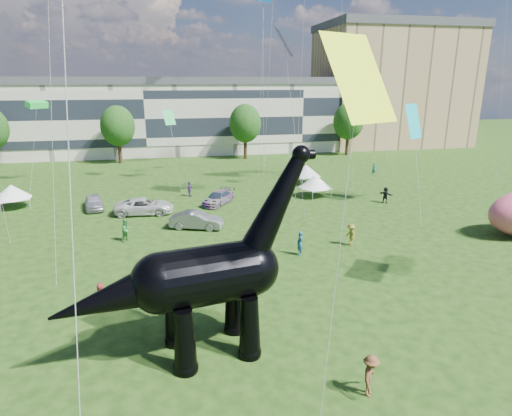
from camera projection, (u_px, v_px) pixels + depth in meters
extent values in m
plane|color=#16330C|center=(279.00, 358.00, 20.12)|extent=(220.00, 220.00, 0.00)
cube|color=beige|center=(146.00, 119.00, 75.04)|extent=(78.00, 11.00, 12.00)
cube|color=tan|center=(391.00, 88.00, 85.70)|extent=(28.00, 18.00, 22.00)
cylinder|color=#382314|center=(120.00, 153.00, 67.08)|extent=(0.56, 0.56, 3.20)
ellipsoid|color=#14380F|center=(117.00, 123.00, 65.73)|extent=(5.20, 5.20, 6.24)
cylinder|color=#382314|center=(245.00, 149.00, 70.95)|extent=(0.56, 0.56, 3.20)
ellipsoid|color=#14380F|center=(245.00, 120.00, 69.59)|extent=(5.20, 5.20, 6.24)
cylinder|color=#382314|center=(347.00, 146.00, 74.42)|extent=(0.56, 0.56, 3.20)
ellipsoid|color=#14380F|center=(349.00, 118.00, 73.07)|extent=(5.20, 5.20, 6.24)
cone|color=black|center=(185.00, 341.00, 18.79)|extent=(1.22, 1.22, 3.06)
sphere|color=black|center=(186.00, 367.00, 19.18)|extent=(1.12, 1.12, 1.12)
cone|color=black|center=(175.00, 316.00, 20.79)|extent=(1.22, 1.22, 3.06)
sphere|color=black|center=(176.00, 340.00, 21.17)|extent=(1.12, 1.12, 1.12)
cone|color=black|center=(250.00, 327.00, 19.87)|extent=(1.22, 1.22, 3.06)
sphere|color=black|center=(250.00, 352.00, 20.26)|extent=(1.12, 1.12, 1.12)
cone|color=black|center=(234.00, 305.00, 21.87)|extent=(1.22, 1.22, 3.06)
sphere|color=black|center=(235.00, 328.00, 22.25)|extent=(1.12, 1.12, 1.12)
cylinder|color=black|center=(208.00, 275.00, 19.59)|extent=(4.69, 3.45, 2.75)
sphere|color=black|center=(161.00, 283.00, 18.84)|extent=(2.75, 2.75, 2.75)
sphere|color=black|center=(251.00, 268.00, 20.35)|extent=(2.65, 2.65, 2.65)
cone|color=black|center=(276.00, 206.00, 19.94)|extent=(4.05, 2.17, 5.40)
sphere|color=black|center=(301.00, 154.00, 19.71)|extent=(0.86, 0.86, 0.86)
cylinder|color=black|center=(307.00, 155.00, 19.83)|extent=(0.78, 0.57, 0.45)
cone|color=black|center=(111.00, 298.00, 18.19)|extent=(5.68, 3.04, 2.99)
imported|color=silver|center=(94.00, 202.00, 43.28)|extent=(2.52, 4.55, 1.46)
imported|color=slate|center=(196.00, 220.00, 37.50)|extent=(4.89, 3.00, 1.52)
imported|color=silver|center=(144.00, 206.00, 41.64)|extent=(5.81, 3.02, 1.56)
imported|color=#595960|center=(218.00, 198.00, 44.95)|extent=(4.26, 4.92, 1.36)
cube|color=white|center=(315.00, 188.00, 47.78)|extent=(3.50, 3.50, 0.11)
cone|color=white|center=(315.00, 181.00, 47.57)|extent=(4.43, 4.43, 1.39)
cylinder|color=#999999|center=(312.00, 196.00, 46.23)|extent=(0.06, 0.06, 1.02)
cylinder|color=#999999|center=(331.00, 193.00, 47.46)|extent=(0.06, 0.06, 1.02)
cylinder|color=#999999|center=(299.00, 191.00, 48.39)|extent=(0.06, 0.06, 1.02)
cylinder|color=#999999|center=(317.00, 188.00, 49.62)|extent=(0.06, 0.06, 1.02)
cube|color=silver|center=(306.00, 176.00, 53.80)|extent=(3.32, 3.32, 0.11)
cone|color=silver|center=(306.00, 170.00, 53.59)|extent=(4.21, 4.21, 1.37)
cylinder|color=#999999|center=(302.00, 183.00, 52.31)|extent=(0.05, 0.05, 1.00)
cylinder|color=#999999|center=(320.00, 181.00, 53.38)|extent=(0.05, 0.05, 1.00)
cylinder|color=#999999|center=(292.00, 179.00, 54.51)|extent=(0.05, 0.05, 1.00)
cylinder|color=#999999|center=(309.00, 177.00, 55.58)|extent=(0.05, 0.05, 1.00)
cube|color=white|center=(13.00, 198.00, 43.43)|extent=(3.68, 3.68, 0.11)
cone|color=white|center=(12.00, 191.00, 43.21)|extent=(4.66, 4.66, 1.40)
cylinder|color=#999999|center=(0.00, 208.00, 41.83)|extent=(0.06, 0.06, 1.02)
cylinder|color=#999999|center=(30.00, 204.00, 43.27)|extent=(0.06, 0.06, 1.02)
cylinder|color=#999999|center=(26.00, 199.00, 45.31)|extent=(0.06, 0.06, 1.02)
imported|color=brown|center=(370.00, 376.00, 17.50)|extent=(1.24, 1.38, 1.86)
imported|color=black|center=(385.00, 195.00, 45.38)|extent=(1.31, 1.61, 1.72)
imported|color=maroon|center=(101.00, 296.00, 24.18)|extent=(0.86, 0.64, 1.62)
imported|color=#205377|center=(300.00, 243.00, 31.72)|extent=(0.52, 0.72, 1.85)
imported|color=#368739|center=(127.00, 230.00, 34.50)|extent=(1.15, 1.15, 1.88)
imported|color=teal|center=(374.00, 169.00, 58.79)|extent=(0.73, 0.72, 1.71)
imported|color=olive|center=(351.00, 235.00, 33.64)|extent=(0.77, 1.20, 1.76)
imported|color=#492D65|center=(190.00, 189.00, 47.91)|extent=(0.83, 1.05, 1.67)
plane|color=#D5FF15|center=(359.00, 77.00, 15.12)|extent=(3.92, 3.08, 3.07)
plane|color=green|center=(169.00, 118.00, 53.75)|extent=(2.12, 1.59, 1.77)
cube|color=green|center=(37.00, 104.00, 51.08)|extent=(2.47, 2.55, 0.99)
plane|color=black|center=(284.00, 42.00, 41.63)|extent=(2.84, 3.54, 2.66)
plane|color=#0BA0AD|center=(414.00, 121.00, 42.84)|extent=(3.47, 2.80, 3.38)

